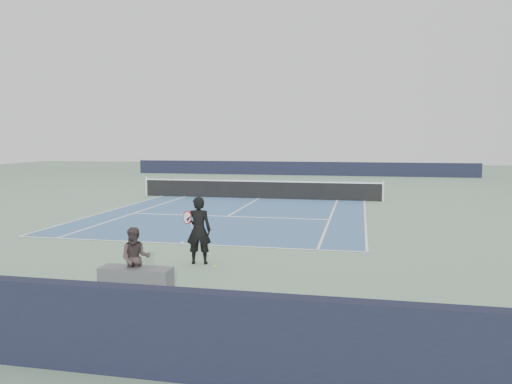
% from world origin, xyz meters
% --- Properties ---
extents(ground, '(80.00, 80.00, 0.00)m').
position_xyz_m(ground, '(0.00, 0.00, 0.00)').
color(ground, gray).
extents(court_surface, '(10.97, 23.77, 0.01)m').
position_xyz_m(court_surface, '(0.00, 0.00, 0.01)').
color(court_surface, '#3B5F8B').
rests_on(court_surface, ground).
extents(tennis_net, '(12.90, 0.10, 1.07)m').
position_xyz_m(tennis_net, '(0.00, 0.00, 0.50)').
color(tennis_net, silver).
rests_on(tennis_net, ground).
extents(windscreen_far, '(30.00, 0.25, 1.20)m').
position_xyz_m(windscreen_far, '(0.00, 17.88, 0.60)').
color(windscreen_far, black).
rests_on(windscreen_far, ground).
extents(tennis_player, '(0.81, 0.56, 1.71)m').
position_xyz_m(tennis_player, '(1.31, -14.01, 0.86)').
color(tennis_player, black).
rests_on(tennis_player, ground).
extents(tennis_ball, '(0.06, 0.06, 0.06)m').
position_xyz_m(tennis_ball, '(1.81, -14.31, 0.03)').
color(tennis_ball, yellow).
rests_on(tennis_ball, ground).
extents(spectator_bench, '(1.58, 0.98, 1.33)m').
position_xyz_m(spectator_bench, '(0.75, -16.43, 0.47)').
color(spectator_bench, '#4D4D51').
rests_on(spectator_bench, ground).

